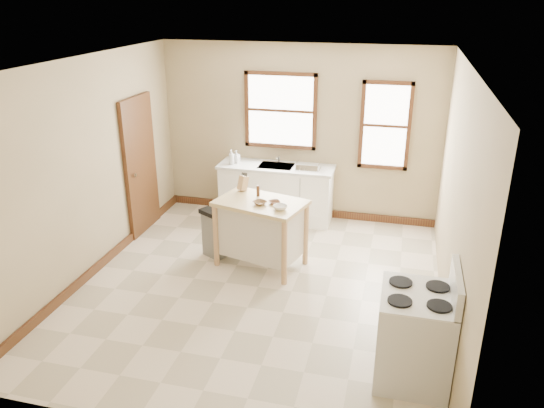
{
  "coord_description": "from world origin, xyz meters",
  "views": [
    {
      "loc": [
        1.61,
        -5.67,
        3.53
      ],
      "look_at": [
        0.08,
        0.4,
        1.0
      ],
      "focal_mm": 35.0,
      "sensor_mm": 36.0,
      "label": 1
    }
  ],
  "objects_px": {
    "soap_bottle_b": "(236,157)",
    "pepper_grinder": "(258,191)",
    "dish_rack": "(308,166)",
    "bowl_b": "(274,202)",
    "soap_bottle_a": "(231,157)",
    "bowl_c": "(280,207)",
    "gas_stove": "(416,324)",
    "knife_block": "(243,184)",
    "trash_bin": "(216,232)",
    "bowl_a": "(260,203)",
    "kitchen_island": "(261,233)"
  },
  "relations": [
    {
      "from": "bowl_b",
      "to": "soap_bottle_a",
      "type": "bearing_deg",
      "value": 125.42
    },
    {
      "from": "kitchen_island",
      "to": "knife_block",
      "type": "relative_size",
      "value": 5.73
    },
    {
      "from": "gas_stove",
      "to": "knife_block",
      "type": "bearing_deg",
      "value": 137.16
    },
    {
      "from": "soap_bottle_b",
      "to": "trash_bin",
      "type": "height_order",
      "value": "soap_bottle_b"
    },
    {
      "from": "pepper_grinder",
      "to": "soap_bottle_a",
      "type": "bearing_deg",
      "value": 121.54
    },
    {
      "from": "trash_bin",
      "to": "gas_stove",
      "type": "relative_size",
      "value": 0.59
    },
    {
      "from": "gas_stove",
      "to": "dish_rack",
      "type": "bearing_deg",
      "value": 116.15
    },
    {
      "from": "bowl_c",
      "to": "gas_stove",
      "type": "bearing_deg",
      "value": -44.0
    },
    {
      "from": "soap_bottle_b",
      "to": "bowl_c",
      "type": "xyz_separation_m",
      "value": [
        1.16,
        -1.81,
        -0.06
      ]
    },
    {
      "from": "dish_rack",
      "to": "kitchen_island",
      "type": "height_order",
      "value": "dish_rack"
    },
    {
      "from": "dish_rack",
      "to": "bowl_b",
      "type": "height_order",
      "value": "dish_rack"
    },
    {
      "from": "kitchen_island",
      "to": "bowl_b",
      "type": "bearing_deg",
      "value": 4.11
    },
    {
      "from": "soap_bottle_b",
      "to": "bowl_b",
      "type": "distance_m",
      "value": 1.94
    },
    {
      "from": "bowl_c",
      "to": "pepper_grinder",
      "type": "bearing_deg",
      "value": 135.99
    },
    {
      "from": "soap_bottle_b",
      "to": "gas_stove",
      "type": "height_order",
      "value": "gas_stove"
    },
    {
      "from": "kitchen_island",
      "to": "knife_block",
      "type": "distance_m",
      "value": 0.75
    },
    {
      "from": "kitchen_island",
      "to": "gas_stove",
      "type": "distance_m",
      "value": 2.75
    },
    {
      "from": "knife_block",
      "to": "kitchen_island",
      "type": "bearing_deg",
      "value": -12.2
    },
    {
      "from": "dish_rack",
      "to": "gas_stove",
      "type": "xyz_separation_m",
      "value": [
        1.67,
        -3.4,
        -0.37
      ]
    },
    {
      "from": "soap_bottle_b",
      "to": "pepper_grinder",
      "type": "relative_size",
      "value": 1.36
    },
    {
      "from": "bowl_a",
      "to": "knife_block",
      "type": "bearing_deg",
      "value": 129.57
    },
    {
      "from": "bowl_a",
      "to": "bowl_c",
      "type": "height_order",
      "value": "bowl_c"
    },
    {
      "from": "soap_bottle_a",
      "to": "bowl_c",
      "type": "distance_m",
      "value": 2.1
    },
    {
      "from": "pepper_grinder",
      "to": "trash_bin",
      "type": "height_order",
      "value": "pepper_grinder"
    },
    {
      "from": "soap_bottle_a",
      "to": "kitchen_island",
      "type": "height_order",
      "value": "soap_bottle_a"
    },
    {
      "from": "dish_rack",
      "to": "bowl_c",
      "type": "height_order",
      "value": "dish_rack"
    },
    {
      "from": "bowl_a",
      "to": "bowl_b",
      "type": "xyz_separation_m",
      "value": [
        0.18,
        0.07,
        -0.0
      ]
    },
    {
      "from": "knife_block",
      "to": "bowl_c",
      "type": "height_order",
      "value": "knife_block"
    },
    {
      "from": "knife_block",
      "to": "bowl_c",
      "type": "bearing_deg",
      "value": -7.43
    },
    {
      "from": "kitchen_island",
      "to": "bowl_c",
      "type": "relative_size",
      "value": 6.41
    },
    {
      "from": "bowl_a",
      "to": "bowl_c",
      "type": "distance_m",
      "value": 0.32
    },
    {
      "from": "bowl_a",
      "to": "gas_stove",
      "type": "xyz_separation_m",
      "value": [
        2.0,
        -1.75,
        -0.36
      ]
    },
    {
      "from": "soap_bottle_b",
      "to": "gas_stove",
      "type": "xyz_separation_m",
      "value": [
        2.86,
        -3.46,
        -0.42
      ]
    },
    {
      "from": "bowl_c",
      "to": "gas_stove",
      "type": "xyz_separation_m",
      "value": [
        1.71,
        -1.65,
        -0.37
      ]
    },
    {
      "from": "bowl_c",
      "to": "kitchen_island",
      "type": "bearing_deg",
      "value": 146.46
    },
    {
      "from": "soap_bottle_a",
      "to": "kitchen_island",
      "type": "distance_m",
      "value": 1.84
    },
    {
      "from": "knife_block",
      "to": "trash_bin",
      "type": "distance_m",
      "value": 0.8
    },
    {
      "from": "soap_bottle_a",
      "to": "gas_stove",
      "type": "relative_size",
      "value": 0.2
    },
    {
      "from": "pepper_grinder",
      "to": "dish_rack",
      "type": "bearing_deg",
      "value": 72.33
    },
    {
      "from": "dish_rack",
      "to": "bowl_b",
      "type": "bearing_deg",
      "value": -80.35
    },
    {
      "from": "soap_bottle_b",
      "to": "bowl_a",
      "type": "xyz_separation_m",
      "value": [
        0.86,
        -1.7,
        -0.06
      ]
    },
    {
      "from": "pepper_grinder",
      "to": "trash_bin",
      "type": "relative_size",
      "value": 0.21
    },
    {
      "from": "soap_bottle_a",
      "to": "knife_block",
      "type": "height_order",
      "value": "soap_bottle_a"
    },
    {
      "from": "knife_block",
      "to": "trash_bin",
      "type": "height_order",
      "value": "knife_block"
    },
    {
      "from": "knife_block",
      "to": "soap_bottle_a",
      "type": "bearing_deg",
      "value": 147.56
    },
    {
      "from": "soap_bottle_b",
      "to": "bowl_b",
      "type": "xyz_separation_m",
      "value": [
        1.04,
        -1.64,
        -0.07
      ]
    },
    {
      "from": "bowl_a",
      "to": "bowl_b",
      "type": "bearing_deg",
      "value": 20.16
    },
    {
      "from": "kitchen_island",
      "to": "bowl_a",
      "type": "height_order",
      "value": "bowl_a"
    },
    {
      "from": "bowl_a",
      "to": "bowl_c",
      "type": "bearing_deg",
      "value": -19.76
    },
    {
      "from": "soap_bottle_a",
      "to": "bowl_b",
      "type": "height_order",
      "value": "soap_bottle_a"
    }
  ]
}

